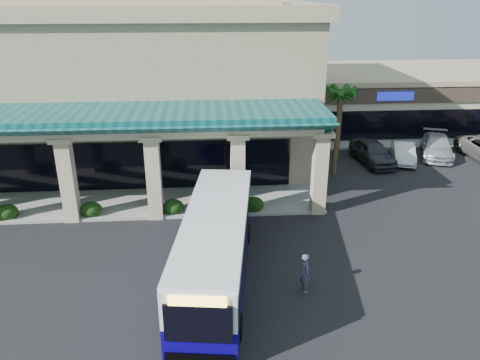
{
  "coord_description": "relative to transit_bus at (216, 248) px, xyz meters",
  "views": [
    {
      "loc": [
        -0.09,
        -18.27,
        11.69
      ],
      "look_at": [
        1.61,
        4.93,
        2.2
      ],
      "focal_mm": 35.0,
      "sensor_mm": 36.0,
      "label": 1
    }
  ],
  "objects": [
    {
      "name": "car_silver",
      "position": [
        11.62,
        13.9,
        -0.73
      ],
      "size": [
        2.51,
        5.06,
        1.66
      ],
      "primitive_type": "imported",
      "rotation": [
        0.0,
        0.0,
        0.12
      ],
      "color": "#303136",
      "rests_on": "ground"
    },
    {
      "name": "strip_mall",
      "position": [
        17.84,
        25.0,
        0.89
      ],
      "size": [
        22.5,
        12.5,
        4.9
      ],
      "primitive_type": null,
      "color": "beige",
      "rests_on": "ground"
    },
    {
      "name": "broadleaf_tree",
      "position": [
        7.34,
        20.0,
        0.85
      ],
      "size": [
        2.6,
        2.6,
        4.81
      ],
      "primitive_type": null,
      "color": "black",
      "rests_on": "ground"
    },
    {
      "name": "arcade",
      "position": [
        -8.16,
        7.8,
        1.29
      ],
      "size": [
        30.0,
        6.2,
        5.7
      ],
      "primitive_type": null,
      "color": "#0C494A",
      "rests_on": "ground"
    },
    {
      "name": "pedestrian",
      "position": [
        3.64,
        -1.12,
        -0.68
      ],
      "size": [
        0.45,
        0.65,
        1.74
      ],
      "primitive_type": "imported",
      "rotation": [
        0.0,
        0.0,
        1.62
      ],
      "color": "#464C63",
      "rests_on": "ground"
    },
    {
      "name": "palm_0",
      "position": [
        8.34,
        12.0,
        1.74
      ],
      "size": [
        2.4,
        2.4,
        6.6
      ],
      "primitive_type": null,
      "color": "#144211",
      "rests_on": "ground"
    },
    {
      "name": "ground",
      "position": [
        -0.16,
        1.0,
        -1.56
      ],
      "size": [
        110.0,
        110.0,
        0.0
      ],
      "primitive_type": "plane",
      "color": "black"
    },
    {
      "name": "main_building",
      "position": [
        -8.16,
        17.0,
        4.12
      ],
      "size": [
        30.8,
        14.8,
        11.35
      ],
      "primitive_type": null,
      "color": "tan",
      "rests_on": "ground"
    },
    {
      "name": "transit_bus",
      "position": [
        0.0,
        0.0,
        0.0
      ],
      "size": [
        4.02,
        11.38,
        3.11
      ],
      "primitive_type": null,
      "rotation": [
        0.0,
        0.0,
        -0.13
      ],
      "color": "#0C0081",
      "rests_on": "ground"
    },
    {
      "name": "palm_1",
      "position": [
        9.34,
        15.0,
        1.34
      ],
      "size": [
        2.4,
        2.4,
        5.8
      ],
      "primitive_type": null,
      "color": "#144211",
      "rests_on": "ground"
    },
    {
      "name": "car_white",
      "position": [
        14.02,
        14.14,
        -0.87
      ],
      "size": [
        2.56,
        4.42,
        1.38
      ],
      "primitive_type": "imported",
      "rotation": [
        0.0,
        0.0,
        -0.28
      ],
      "color": "silver",
      "rests_on": "ground"
    },
    {
      "name": "car_red",
      "position": [
        16.99,
        15.05,
        -0.79
      ],
      "size": [
        3.87,
        5.67,
        1.53
      ],
      "primitive_type": "imported",
      "rotation": [
        0.0,
        0.0,
        -0.36
      ],
      "color": "#AFAFB4",
      "rests_on": "ground"
    }
  ]
}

